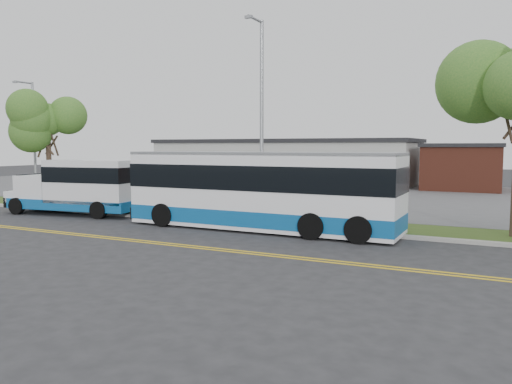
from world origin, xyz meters
The scene contains 18 objects.
ground centered at (0.00, 0.00, 0.00)m, with size 140.00×140.00×0.00m, color #28282B.
lane_line_north centered at (0.00, -3.85, 0.01)m, with size 70.00×0.12×0.01m, color gold.
lane_line_south centered at (0.00, -4.15, 0.01)m, with size 70.00×0.12×0.01m, color gold.
curb centered at (0.00, 1.10, 0.07)m, with size 80.00×0.30×0.15m, color #9E9B93.
verge centered at (0.00, 2.90, 0.05)m, with size 80.00×3.30×0.10m, color #314617.
parking_lot centered at (0.00, 17.00, 0.05)m, with size 80.00×25.00×0.10m, color #4C4C4F.
commercial_building centered at (-6.00, 27.00, 2.18)m, with size 25.40×10.40×4.35m.
brick_wing centered at (10.50, 26.00, 1.96)m, with size 6.30×7.30×3.90m.
tree_west centered at (-12.00, 3.20, 5.12)m, with size 4.40×4.40×6.91m.
streetlight_near centered at (3.00, 2.73, 5.23)m, with size 0.35×1.53×9.50m.
streetlight_far centered at (-16.00, 5.42, 4.48)m, with size 0.35×1.53×8.00m.
shuttle_bus centered at (-6.64, 0.69, 1.57)m, with size 7.90×3.42×2.94m.
transit_bus centered at (3.99, 0.60, 1.72)m, with size 12.29×3.01×3.41m.
pedestrian centered at (-1.09, 1.90, 1.11)m, with size 0.74×0.48×2.02m, color black.
parked_car_a centered at (-2.92, 12.31, 0.85)m, with size 1.60×4.58×1.51m, color #A2A5A9.
parked_car_b centered at (-14.99, 10.46, 0.73)m, with size 1.77×4.35×1.26m, color silver.
grocery_bag_left centered at (-1.39, 1.65, 0.26)m, with size 0.32×0.32×0.32m, color white.
grocery_bag_right centered at (-0.79, 2.15, 0.26)m, with size 0.32×0.32×0.32m, color white.
Camera 1 is at (13.53, -19.01, 3.65)m, focal length 35.00 mm.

